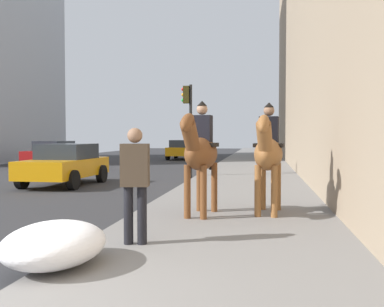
{
  "coord_description": "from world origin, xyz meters",
  "views": [
    {
      "loc": [
        -3.64,
        -2.64,
        1.69
      ],
      "look_at": [
        4.0,
        -1.44,
        1.4
      ],
      "focal_mm": 41.83,
      "sensor_mm": 36.0,
      "label": 1
    }
  ],
  "objects": [
    {
      "name": "mounted_horse_far",
      "position": [
        5.54,
        -2.76,
        1.38
      ],
      "size": [
        2.15,
        0.72,
        2.27
      ],
      "rotation": [
        0.0,
        0.0,
        3.03
      ],
      "color": "brown",
      "rests_on": "sidewalk_slab"
    },
    {
      "name": "snow_pile_near",
      "position": [
        1.41,
        -0.15,
        0.39
      ],
      "size": [
        1.54,
        1.19,
        0.53
      ],
      "primitive_type": "ellipsoid",
      "color": "white",
      "rests_on": "sidewalk_slab"
    },
    {
      "name": "car_near_lane",
      "position": [
        10.96,
        4.12,
        0.75
      ],
      "size": [
        3.96,
        2.03,
        1.44
      ],
      "rotation": [
        0.0,
        0.0,
        3.13
      ],
      "color": "orange",
      "rests_on": "ground"
    },
    {
      "name": "traffic_light_near_curb",
      "position": [
        14.2,
        0.32,
        2.54
      ],
      "size": [
        0.2,
        0.44,
        3.79
      ],
      "color": "black",
      "rests_on": "ground"
    },
    {
      "name": "mounted_horse_near",
      "position": [
        5.13,
        -1.43,
        1.39
      ],
      "size": [
        2.15,
        0.74,
        2.29
      ],
      "rotation": [
        0.0,
        0.0,
        3.02
      ],
      "color": "brown",
      "rests_on": "sidewalk_slab"
    },
    {
      "name": "car_far_lane",
      "position": [
        20.3,
        9.18,
        0.77
      ],
      "size": [
        4.32,
        1.96,
        1.44
      ],
      "rotation": [
        0.0,
        0.0,
        3.16
      ],
      "color": "maroon",
      "rests_on": "ground"
    },
    {
      "name": "car_mid_lane",
      "position": [
        29.03,
        3.11,
        0.76
      ],
      "size": [
        4.3,
        2.19,
        1.44
      ],
      "rotation": [
        0.0,
        0.0,
        -0.03
      ],
      "color": "orange",
      "rests_on": "ground"
    },
    {
      "name": "pedestrian_greeting",
      "position": [
        2.64,
        -0.81,
        1.1
      ],
      "size": [
        0.31,
        0.43,
        1.7
      ],
      "rotation": [
        0.0,
        0.0,
        0.13
      ],
      "color": "black",
      "rests_on": "sidewalk_slab"
    }
  ]
}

